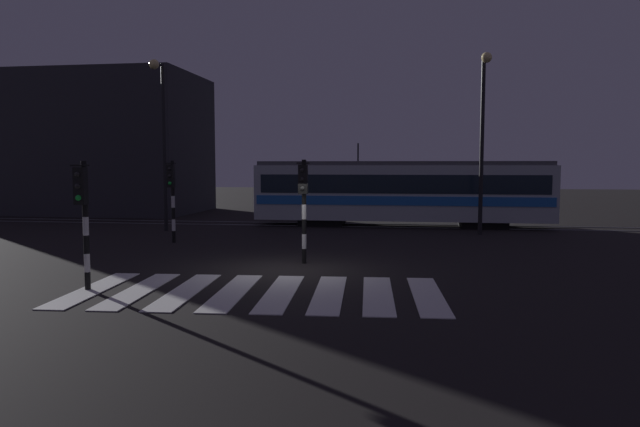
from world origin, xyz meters
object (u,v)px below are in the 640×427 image
traffic_light_corner_near_left (83,206)px  tram (401,191)px  street_lamp_trackside_left (162,126)px  street_lamp_trackside_right (483,123)px  traffic_light_median_centre (304,195)px  traffic_light_corner_far_left (172,189)px

traffic_light_corner_near_left → tram: tram is taller
street_lamp_trackside_left → tram: size_ratio=0.53×
street_lamp_trackside_left → street_lamp_trackside_right: 14.34m
traffic_light_median_centre → street_lamp_trackside_left: street_lamp_trackside_left is taller
traffic_light_corner_far_left → street_lamp_trackside_right: bearing=19.2°
traffic_light_median_centre → street_lamp_trackside_right: street_lamp_trackside_right is taller
traffic_light_corner_far_left → street_lamp_trackside_right: (12.34, 4.29, 2.72)m
street_lamp_trackside_right → tram: size_ratio=0.53×
tram → street_lamp_trackside_right: bearing=-43.2°
traffic_light_median_centre → traffic_light_corner_far_left: bearing=146.0°
traffic_light_corner_far_left → street_lamp_trackside_right: size_ratio=0.42×
traffic_light_corner_far_left → street_lamp_trackside_right: street_lamp_trackside_right is taller
traffic_light_corner_near_left → traffic_light_median_centre: bearing=45.0°
traffic_light_corner_near_left → street_lamp_trackside_left: size_ratio=0.41×
tram → traffic_light_median_centre: bearing=-104.0°
traffic_light_corner_far_left → tram: tram is taller
traffic_light_median_centre → street_lamp_trackside_left: size_ratio=0.42×
street_lamp_trackside_left → traffic_light_corner_near_left: bearing=-74.8°
traffic_light_median_centre → street_lamp_trackside_left: bearing=135.8°
street_lamp_trackside_right → street_lamp_trackside_left: bearing=-177.7°
traffic_light_corner_far_left → street_lamp_trackside_left: street_lamp_trackside_left is taller
traffic_light_corner_near_left → street_lamp_trackside_right: size_ratio=0.41×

